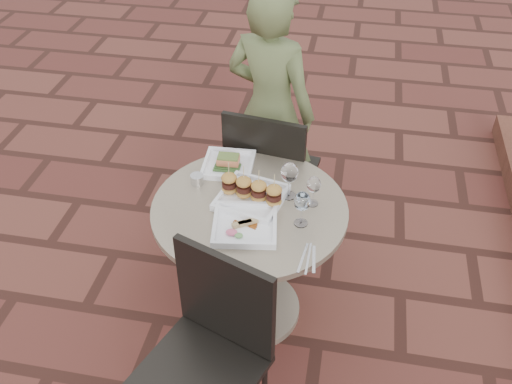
% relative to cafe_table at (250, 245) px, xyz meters
% --- Properties ---
extents(ground, '(60.00, 60.00, 0.00)m').
position_rel_cafe_table_xyz_m(ground, '(-0.04, 0.26, -0.48)').
color(ground, '#582B22').
rests_on(ground, ground).
extents(cafe_table, '(0.90, 0.90, 0.73)m').
position_rel_cafe_table_xyz_m(cafe_table, '(0.00, 0.00, 0.00)').
color(cafe_table, gray).
rests_on(cafe_table, ground).
extents(chair_far, '(0.50, 0.50, 0.93)m').
position_rel_cafe_table_xyz_m(chair_far, '(0.00, 0.54, 0.07)').
color(chair_far, black).
rests_on(chair_far, ground).
extents(chair_near, '(0.57, 0.57, 0.93)m').
position_rel_cafe_table_xyz_m(chair_near, '(-0.03, -0.62, 0.07)').
color(chair_near, black).
rests_on(chair_near, ground).
extents(diner, '(0.62, 0.50, 1.47)m').
position_rel_cafe_table_xyz_m(diner, '(-0.05, 0.84, 0.25)').
color(diner, '#576236').
rests_on(diner, ground).
extents(plate_salmon, '(0.26, 0.26, 0.07)m').
position_rel_cafe_table_xyz_m(plate_salmon, '(-0.16, 0.28, 0.27)').
color(plate_salmon, white).
rests_on(plate_salmon, cafe_table).
extents(plate_sliders, '(0.34, 0.34, 0.18)m').
position_rel_cafe_table_xyz_m(plate_sliders, '(-0.00, 0.04, 0.29)').
color(plate_sliders, white).
rests_on(plate_sliders, cafe_table).
extents(plate_tuna, '(0.31, 0.31, 0.03)m').
position_rel_cafe_table_xyz_m(plate_tuna, '(0.01, -0.14, 0.26)').
color(plate_tuna, white).
rests_on(plate_tuna, cafe_table).
extents(wine_glass_right, '(0.07, 0.07, 0.17)m').
position_rel_cafe_table_xyz_m(wine_glass_right, '(0.24, -0.07, 0.37)').
color(wine_glass_right, white).
rests_on(wine_glass_right, cafe_table).
extents(wine_glass_mid, '(0.08, 0.08, 0.19)m').
position_rel_cafe_table_xyz_m(wine_glass_mid, '(0.16, 0.11, 0.38)').
color(wine_glass_mid, white).
rests_on(wine_glass_mid, cafe_table).
extents(wine_glass_far, '(0.06, 0.06, 0.15)m').
position_rel_cafe_table_xyz_m(wine_glass_far, '(0.28, 0.07, 0.35)').
color(wine_glass_far, white).
rests_on(wine_glass_far, cafe_table).
extents(steel_ramekin, '(0.07, 0.07, 0.05)m').
position_rel_cafe_table_xyz_m(steel_ramekin, '(-0.28, 0.12, 0.27)').
color(steel_ramekin, silver).
rests_on(steel_ramekin, cafe_table).
extents(cutlery_set, '(0.09, 0.19, 0.00)m').
position_rel_cafe_table_xyz_m(cutlery_set, '(0.30, -0.28, 0.25)').
color(cutlery_set, silver).
rests_on(cutlery_set, cafe_table).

